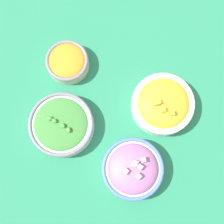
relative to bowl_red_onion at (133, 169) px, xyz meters
name	(u,v)px	position (x,y,z in m)	size (l,w,h in m)	color
ground_plane	(112,114)	(0.14, -0.12, -0.04)	(3.00, 3.00, 0.00)	#23704C
bowl_red_onion	(133,169)	(0.00, 0.00, 0.00)	(0.19, 0.19, 0.09)	#B2C1CC
bowl_broccoli	(62,125)	(0.26, 0.00, -0.01)	(0.20, 0.20, 0.07)	#B2C1CC
bowl_squash	(163,104)	(0.02, -0.22, 0.00)	(0.20, 0.20, 0.09)	silver
bowl_carrots	(67,62)	(0.35, -0.19, -0.01)	(0.14, 0.14, 0.06)	beige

